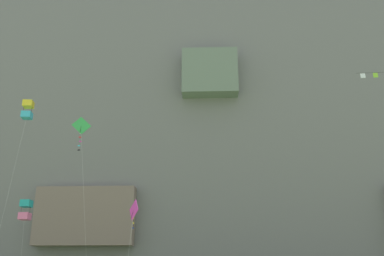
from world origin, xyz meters
name	(u,v)px	position (x,y,z in m)	size (l,w,h in m)	color
cliff_face	(210,144)	(0.01, 70.68, 27.87)	(180.00, 31.65, 55.78)	slate
kite_diamond_high_left	(81,129)	(-13.95, 34.46, 18.20)	(4.11, 2.63, 19.74)	green
kite_box_mid_left	(28,110)	(-21.78, 38.12, 22.04)	(1.21, 4.92, 23.16)	yellow
kite_box_front_field	(26,210)	(-21.10, 39.68, 10.47)	(1.98, 2.76, 11.59)	teal
kite_diamond_low_right	(134,212)	(-6.57, 26.84, 8.14)	(1.01, 2.15, 9.27)	#CC3399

